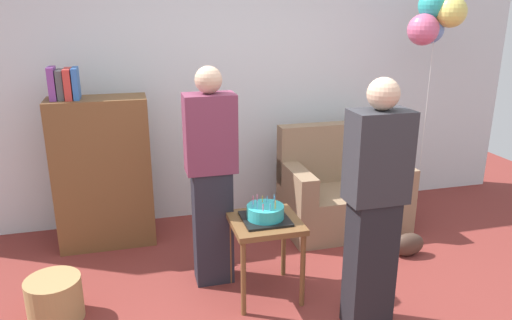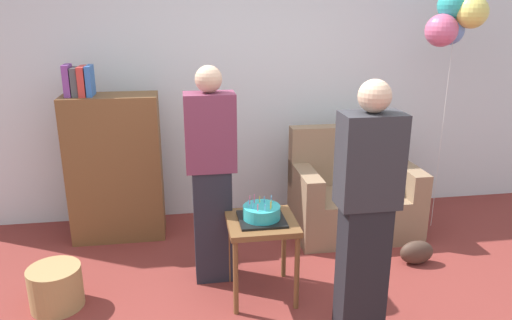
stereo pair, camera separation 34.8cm
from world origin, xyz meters
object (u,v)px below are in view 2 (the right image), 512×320
person_holding_cake (366,213)px  side_table (262,232)px  birthday_cake (262,213)px  person_blowing_candles (211,176)px  bookshelf (115,166)px  wicker_basket (56,287)px  couch (353,196)px  handbag (417,252)px  balloon_bunch (454,20)px

person_holding_cake → side_table: bearing=-33.3°
birthday_cake → side_table: bearing=41.1°
person_blowing_candles → bookshelf: bearing=121.9°
side_table → person_blowing_candles: size_ratio=0.36×
bookshelf → person_holding_cake: 2.36m
birthday_cake → wicker_basket: birthday_cake is taller
couch → handbag: couch is taller
person_blowing_candles → balloon_bunch: 2.45m
side_table → balloon_bunch: 2.45m
person_blowing_candles → wicker_basket: size_ratio=4.53×
birthday_cake → person_blowing_candles: 0.48m
balloon_bunch → handbag: bearing=-125.6°
bookshelf → person_blowing_candles: size_ratio=0.96×
couch → birthday_cake: (-1.01, -0.93, 0.30)m
person_holding_cake → balloon_bunch: balloon_bunch is taller
couch → bookshelf: size_ratio=0.71×
person_blowing_candles → handbag: (1.65, -0.06, -0.73)m
wicker_basket → side_table: bearing=-2.8°
balloon_bunch → person_holding_cake: bearing=-131.5°
person_holding_cake → handbag: size_ratio=5.82×
person_holding_cake → balloon_bunch: size_ratio=0.76×
birthday_cake → person_holding_cake: 0.78m
person_holding_cake → wicker_basket: bearing=-6.3°
side_table → wicker_basket: side_table is taller
birthday_cake → balloon_bunch: (1.80, 0.90, 1.26)m
person_holding_cake → handbag: person_holding_cake is taller
wicker_basket → handbag: (2.76, 0.16, -0.05)m
side_table → bookshelf: bearing=134.5°
couch → birthday_cake: 1.40m
bookshelf → side_table: bookshelf is taller
bookshelf → handbag: bearing=-20.4°
wicker_basket → person_blowing_candles: bearing=11.3°
bookshelf → person_holding_cake: person_holding_cake is taller
birthday_cake → wicker_basket: size_ratio=0.89×
side_table → person_blowing_candles: person_blowing_candles is taller
side_table → balloon_bunch: size_ratio=0.27×
person_blowing_candles → person_holding_cake: same height
bookshelf → birthday_cake: size_ratio=4.87×
side_table → wicker_basket: 1.48m
bookshelf → wicker_basket: bearing=-106.4°
side_table → handbag: size_ratio=2.10×
birthday_cake → person_blowing_candles: size_ratio=0.20×
wicker_basket → balloon_bunch: (3.24, 0.83, 1.75)m
wicker_basket → balloon_bunch: balloon_bunch is taller
couch → side_table: size_ratio=1.87×
side_table → balloon_bunch: bearing=26.6°
person_blowing_candles → handbag: person_blowing_candles is taller
side_table → person_holding_cake: (0.55, -0.52, 0.33)m
couch → person_holding_cake: (-0.47, -1.44, 0.49)m
handbag → person_holding_cake: bearing=-136.0°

